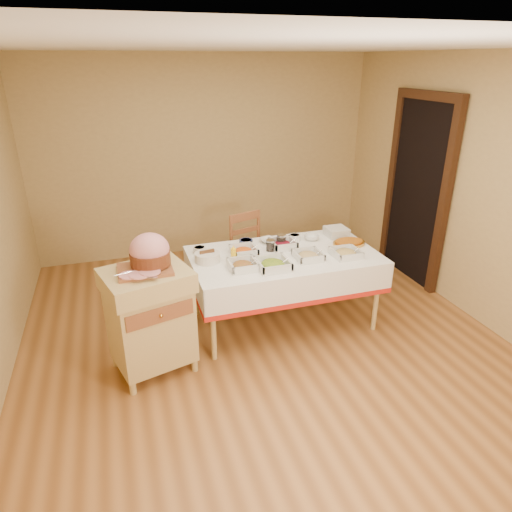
{
  "coord_description": "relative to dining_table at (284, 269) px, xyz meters",
  "views": [
    {
      "loc": [
        -1.2,
        -3.52,
        2.52
      ],
      "look_at": [
        -0.02,
        0.2,
        0.82
      ],
      "focal_mm": 32.0,
      "sensor_mm": 36.0,
      "label": 1
    }
  ],
  "objects": [
    {
      "name": "bread_basket",
      "position": [
        -0.75,
        0.06,
        0.21
      ],
      "size": [
        0.24,
        0.24,
        0.1
      ],
      "color": "silver",
      "rests_on": "dining_table"
    },
    {
      "name": "room_shell",
      "position": [
        -0.3,
        -0.3,
        0.7
      ],
      "size": [
        5.0,
        5.0,
        5.0
      ],
      "color": "#99602F",
      "rests_on": "ground"
    },
    {
      "name": "ham_on_board",
      "position": [
        -1.3,
        -0.36,
        0.48
      ],
      "size": [
        0.45,
        0.43,
        0.3
      ],
      "color": "brown",
      "rests_on": "butcher_cart"
    },
    {
      "name": "small_bowl_left",
      "position": [
        -0.78,
        0.29,
        0.19
      ],
      "size": [
        0.13,
        0.13,
        0.06
      ],
      "color": "silver",
      "rests_on": "dining_table"
    },
    {
      "name": "mustard_bottle",
      "position": [
        -0.51,
        -0.01,
        0.23
      ],
      "size": [
        0.05,
        0.05,
        0.16
      ],
      "color": "yellow",
      "rests_on": "dining_table"
    },
    {
      "name": "dining_chair",
      "position": [
        -0.12,
        0.66,
        -0.11
      ],
      "size": [
        0.53,
        0.52,
        0.96
      ],
      "color": "brown",
      "rests_on": "ground"
    },
    {
      "name": "butcher_cart",
      "position": [
        -1.35,
        -0.39,
        -0.06
      ],
      "size": [
        0.79,
        0.72,
        0.95
      ],
      "color": "tan",
      "rests_on": "ground"
    },
    {
      "name": "dining_table",
      "position": [
        0.0,
        0.0,
        0.0
      ],
      "size": [
        1.82,
        1.02,
        0.76
      ],
      "color": "tan",
      "rests_on": "ground"
    },
    {
      "name": "serving_dish_d",
      "position": [
        0.55,
        -0.22,
        0.19
      ],
      "size": [
        0.26,
        0.26,
        0.1
      ],
      "color": "silver",
      "rests_on": "dining_table"
    },
    {
      "name": "serving_dish_f",
      "position": [
        0.05,
        0.16,
        0.2
      ],
      "size": [
        0.25,
        0.24,
        0.12
      ],
      "color": "silver",
      "rests_on": "dining_table"
    },
    {
      "name": "plate_stack",
      "position": [
        0.71,
        0.3,
        0.21
      ],
      "size": [
        0.22,
        0.22,
        0.09
      ],
      "color": "silver",
      "rests_on": "dining_table"
    },
    {
      "name": "preserve_jar_right",
      "position": [
        0.04,
        0.2,
        0.22
      ],
      "size": [
        0.1,
        0.1,
        0.13
      ],
      "color": "silver",
      "rests_on": "dining_table"
    },
    {
      "name": "serving_dish_b",
      "position": [
        -0.21,
        -0.27,
        0.2
      ],
      "size": [
        0.29,
        0.29,
        0.12
      ],
      "color": "silver",
      "rests_on": "dining_table"
    },
    {
      "name": "bowl_small_imported",
      "position": [
        0.41,
        0.27,
        0.19
      ],
      "size": [
        0.2,
        0.2,
        0.05
      ],
      "primitive_type": "imported",
      "rotation": [
        0.0,
        0.0,
        0.33
      ],
      "color": "silver",
      "rests_on": "dining_table"
    },
    {
      "name": "preserve_jar_left",
      "position": [
        -0.1,
        0.13,
        0.21
      ],
      "size": [
        0.09,
        0.09,
        0.11
      ],
      "color": "silver",
      "rests_on": "dining_table"
    },
    {
      "name": "bowl_white_imported",
      "position": [
        -0.05,
        0.35,
        0.18
      ],
      "size": [
        0.2,
        0.2,
        0.04
      ],
      "primitive_type": "imported",
      "rotation": [
        0.0,
        0.0,
        0.27
      ],
      "color": "silver",
      "rests_on": "dining_table"
    },
    {
      "name": "brass_platter",
      "position": [
        0.72,
        0.03,
        0.18
      ],
      "size": [
        0.34,
        0.25,
        0.04
      ],
      "color": "#C08B36",
      "rests_on": "dining_table"
    },
    {
      "name": "serving_dish_a",
      "position": [
        -0.48,
        -0.2,
        0.2
      ],
      "size": [
        0.26,
        0.25,
        0.11
      ],
      "color": "silver",
      "rests_on": "dining_table"
    },
    {
      "name": "small_bowl_right",
      "position": [
        0.24,
        0.32,
        0.2
      ],
      "size": [
        0.12,
        0.12,
        0.06
      ],
      "color": "silver",
      "rests_on": "dining_table"
    },
    {
      "name": "doorway",
      "position": [
        1.9,
        0.6,
        0.51
      ],
      "size": [
        0.09,
        1.1,
        2.2
      ],
      "color": "black",
      "rests_on": "ground"
    },
    {
      "name": "small_bowl_mid",
      "position": [
        -0.29,
        0.34,
        0.19
      ],
      "size": [
        0.14,
        0.14,
        0.06
      ],
      "color": "navy",
      "rests_on": "dining_table"
    },
    {
      "name": "serving_dish_c",
      "position": [
        0.18,
        -0.17,
        0.19
      ],
      "size": [
        0.25,
        0.25,
        0.1
      ],
      "color": "silver",
      "rests_on": "dining_table"
    },
    {
      "name": "serving_dish_e",
      "position": [
        -0.38,
        0.11,
        0.2
      ],
      "size": [
        0.25,
        0.24,
        0.12
      ],
      "color": "silver",
      "rests_on": "dining_table"
    }
  ]
}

